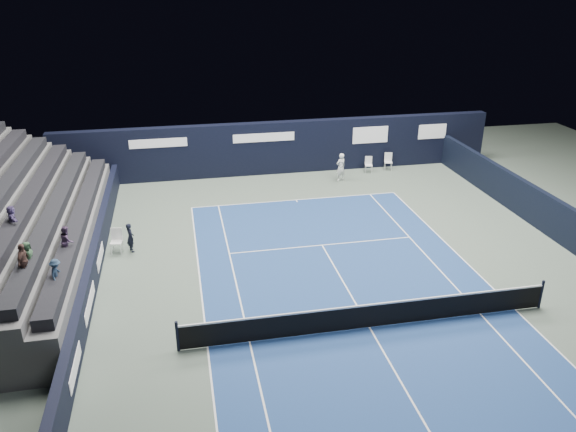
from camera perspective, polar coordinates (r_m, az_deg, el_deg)
name	(u,v)px	position (r m, az deg, el deg)	size (l,w,h in m)	color
ground	(352,297)	(21.23, 6.50, -8.18)	(48.00, 48.00, 0.00)	#4F5E53
court_surface	(369,328)	(19.65, 8.28, -11.15)	(10.97, 23.77, 0.01)	navy
enclosure_wall_right	(544,212)	(28.60, 24.55, 0.40)	(0.30, 22.00, 1.80)	black
folding_chair_back_a	(369,163)	(34.24, 8.19, 5.33)	(0.50, 0.48, 0.96)	silver
folding_chair_back_b	(388,160)	(34.89, 10.15, 5.62)	(0.56, 0.54, 1.04)	silver
line_judge_chair	(117,239)	(25.15, -17.03, -2.23)	(0.54, 0.53, 1.08)	white
line_judge	(130,237)	(25.01, -15.72, -2.11)	(0.48, 0.31, 1.31)	black
court_markings	(369,327)	(19.65, 8.28, -11.14)	(11.03, 23.83, 0.00)	white
tennis_net	(370,315)	(19.37, 8.37, -9.92)	(12.90, 0.10, 1.10)	black
back_sponsor_wall	(280,147)	(33.54, -0.83, 6.99)	(26.00, 0.63, 3.10)	black
side_barrier_left	(96,257)	(23.84, -18.94, -4.00)	(0.33, 22.00, 1.20)	black
tennis_player	(341,167)	(32.49, 5.38, 4.97)	(0.70, 0.91, 1.64)	white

